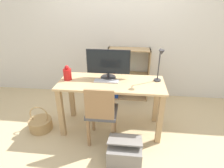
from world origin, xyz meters
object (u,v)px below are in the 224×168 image
keyboard (106,81)px  desk_lamp (160,63)px  monitor (108,63)px  storage_box (125,152)px  vase (67,74)px  basket (41,124)px  chair (101,112)px  bookshelf (121,75)px

keyboard → desk_lamp: (0.71, 0.05, 0.28)m
monitor → storage_box: bearing=-69.3°
keyboard → desk_lamp: 0.76m
vase → basket: 0.90m
desk_lamp → chair: 1.01m
keyboard → storage_box: size_ratio=0.80×
chair → storage_box: 0.57m
keyboard → vase: vase is taller
chair → vase: bearing=144.7°
chair → bookshelf: size_ratio=0.88×
vase → chair: size_ratio=0.24×
keyboard → basket: (-0.99, -0.17, -0.69)m
bookshelf → vase: bearing=-125.9°
desk_lamp → storage_box: 1.22m
basket → storage_box: 1.38m
keyboard → basket: bearing=-170.4°
chair → bookshelf: 1.32m
monitor → vase: (-0.56, -0.13, -0.13)m
desk_lamp → chair: desk_lamp is taller
basket → monitor: bearing=17.2°
monitor → keyboard: bearing=-93.9°
bookshelf → storage_box: bookshelf is taller
monitor → storage_box: size_ratio=1.46×
bookshelf → basket: size_ratio=2.50×
storage_box → chair: bearing=136.9°
monitor → keyboard: 0.26m
desk_lamp → basket: size_ratio=1.18×
basket → vase: bearing=22.3°
keyboard → chair: chair is taller
monitor → desk_lamp: desk_lamp is taller
vase → basket: vase is taller
monitor → desk_lamp: 0.71m
bookshelf → monitor: bearing=-99.1°
desk_lamp → vase: bearing=-178.1°
monitor → basket: (-1.00, -0.31, -0.90)m
chair → basket: size_ratio=2.20×
keyboard → desk_lamp: desk_lamp is taller
desk_lamp → basket: desk_lamp is taller
vase → storage_box: 1.30m
bookshelf → storage_box: bearing=-84.3°
chair → storage_box: chair is taller
basket → desk_lamp: bearing=7.4°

